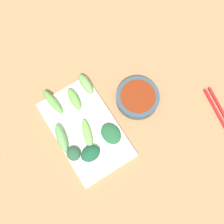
% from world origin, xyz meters
% --- Properties ---
extents(tabletop, '(2.10, 2.10, 0.02)m').
position_xyz_m(tabletop, '(0.00, 0.00, 0.01)').
color(tabletop, '#9E774D').
rests_on(tabletop, ground).
extents(sauce_bowl, '(0.13, 0.13, 0.04)m').
position_xyz_m(sauce_bowl, '(-0.12, -0.02, 0.04)').
color(sauce_bowl, '#364A57').
rests_on(sauce_bowl, tabletop).
extents(serving_plate, '(0.18, 0.30, 0.01)m').
position_xyz_m(serving_plate, '(0.07, -0.02, 0.03)').
color(serving_plate, silver).
rests_on(serving_plate, tabletop).
extents(broccoli_stalk_0, '(0.04, 0.10, 0.02)m').
position_xyz_m(broccoli_stalk_0, '(0.11, -0.15, 0.04)').
color(broccoli_stalk_0, '#5CA148').
rests_on(broccoli_stalk_0, serving_plate).
extents(broccoli_stalk_1, '(0.03, 0.08, 0.03)m').
position_xyz_m(broccoli_stalk_1, '(0.05, -0.12, 0.05)').
color(broccoli_stalk_1, '#69AE4A').
rests_on(broccoli_stalk_1, serving_plate).
extents(broccoli_leafy_2, '(0.06, 0.08, 0.02)m').
position_xyz_m(broccoli_leafy_2, '(0.01, 0.03, 0.04)').
color(broccoli_leafy_2, '#205B33').
rests_on(broccoli_leafy_2, serving_plate).
extents(broccoli_leafy_3, '(0.04, 0.04, 0.02)m').
position_xyz_m(broccoli_leafy_3, '(0.14, 0.02, 0.04)').
color(broccoli_leafy_3, '#265033').
rests_on(broccoli_leafy_3, serving_plate).
extents(broccoli_leafy_4, '(0.06, 0.05, 0.02)m').
position_xyz_m(broccoli_leafy_4, '(0.09, 0.05, 0.04)').
color(broccoli_leafy_4, '#164D30').
rests_on(broccoli_leafy_4, serving_plate).
extents(broccoli_stalk_5, '(0.05, 0.09, 0.02)m').
position_xyz_m(broccoli_stalk_5, '(0.07, -0.01, 0.04)').
color(broccoli_stalk_5, '#72B653').
rests_on(broccoli_stalk_5, serving_plate).
extents(broccoli_stalk_6, '(0.05, 0.10, 0.03)m').
position_xyz_m(broccoli_stalk_6, '(0.14, -0.04, 0.05)').
color(broccoli_stalk_6, '#61A657').
rests_on(broccoli_stalk_6, serving_plate).
extents(broccoli_stalk_7, '(0.03, 0.08, 0.03)m').
position_xyz_m(broccoli_stalk_7, '(-0.01, -0.15, 0.05)').
color(broccoli_stalk_7, '#6FA756').
rests_on(broccoli_stalk_7, serving_plate).
extents(chopsticks, '(0.06, 0.23, 0.01)m').
position_xyz_m(chopsticks, '(-0.31, 0.18, 0.02)').
color(chopsticks, red).
rests_on(chopsticks, tabletop).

